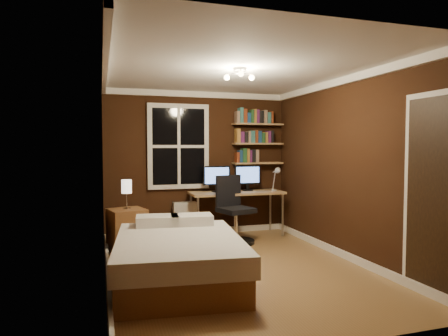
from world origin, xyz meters
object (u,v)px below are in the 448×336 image
object	(u,v)px
desk	(237,195)
office_chair	(234,217)
nightstand	(127,230)
monitor_right	(247,178)
desk_lamp	(276,179)
monitor_left	(217,179)
bed	(179,258)
bedside_lamp	(127,194)
radiator	(185,219)

from	to	relation	value
desk	office_chair	world-z (taller)	office_chair
nightstand	monitor_right	distance (m)	2.29
desk_lamp	office_chair	world-z (taller)	desk_lamp
nightstand	monitor_right	world-z (taller)	monitor_right
desk	monitor_left	size ratio (longest dim) A/B	3.41
bed	desk_lamp	bearing A→B (deg)	48.94
bed	bedside_lamp	xyz separation A→B (m)	(-0.48, 1.58, 0.56)
bed	monitor_right	distance (m)	2.79
bed	office_chair	world-z (taller)	office_chair
nightstand	bedside_lamp	size ratio (longest dim) A/B	1.43
monitor_right	desk_lamp	size ratio (longest dim) A/B	1.08
bedside_lamp	monitor_right	world-z (taller)	monitor_right
desk	desk_lamp	size ratio (longest dim) A/B	3.68
nightstand	desk	world-z (taller)	desk
nightstand	bedside_lamp	xyz separation A→B (m)	(0.00, 0.00, 0.53)
bedside_lamp	monitor_left	world-z (taller)	monitor_left
monitor_right	radiator	bearing A→B (deg)	173.07
desk	monitor_right	size ratio (longest dim) A/B	3.41
desk_lamp	monitor_left	bearing A→B (deg)	166.62
monitor_left	nightstand	bearing A→B (deg)	-160.32
bed	bedside_lamp	size ratio (longest dim) A/B	4.73
desk	monitor_left	xyz separation A→B (m)	(-0.34, 0.08, 0.28)
bed	desk_lamp	distance (m)	2.90
bed	monitor_left	xyz separation A→B (m)	(1.07, 2.14, 0.72)
radiator	office_chair	size ratio (longest dim) A/B	0.55
desk	nightstand	bearing A→B (deg)	-165.92
desk	desk_lamp	world-z (taller)	desk_lamp
nightstand	office_chair	bearing A→B (deg)	-14.35
monitor_left	monitor_right	xyz separation A→B (m)	(0.57, 0.00, 0.00)
office_chair	radiator	bearing A→B (deg)	117.48
nightstand	bed	bearing A→B (deg)	-87.90
desk	monitor_right	bearing A→B (deg)	19.45
bed	bedside_lamp	bearing A→B (deg)	113.19
desk	bed	bearing A→B (deg)	-124.40
monitor_left	office_chair	xyz separation A→B (m)	(0.13, -0.55, -0.57)
desk	office_chair	xyz separation A→B (m)	(-0.21, -0.47, -0.29)
radiator	desk	xyz separation A→B (m)	(0.87, -0.21, 0.41)
nightstand	radiator	distance (m)	1.22
bed	nightstand	xyz separation A→B (m)	(-0.48, 1.58, 0.03)
desk	office_chair	size ratio (longest dim) A/B	1.50
bedside_lamp	desk_lamp	size ratio (longest dim) A/B	0.99
radiator	monitor_left	xyz separation A→B (m)	(0.53, -0.13, 0.70)
desk	office_chair	distance (m)	0.58
monitor_left	office_chair	world-z (taller)	monitor_left
nightstand	monitor_left	xyz separation A→B (m)	(1.55, 0.55, 0.68)
bedside_lamp	monitor_left	bearing A→B (deg)	19.68
bedside_lamp	bed	bearing A→B (deg)	-73.30
bedside_lamp	desk	world-z (taller)	bedside_lamp
bedside_lamp	office_chair	xyz separation A→B (m)	(1.68, 0.01, -0.42)
bedside_lamp	desk	size ratio (longest dim) A/B	0.27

